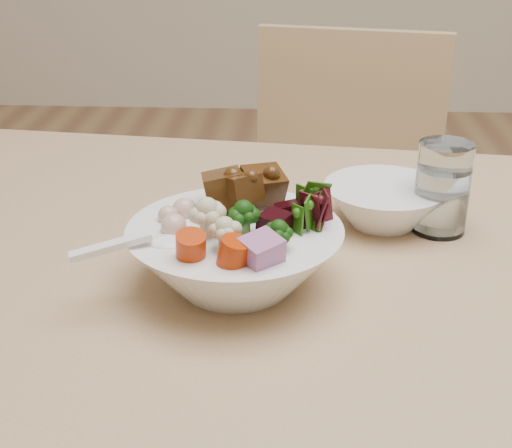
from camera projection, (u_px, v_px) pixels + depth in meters
name	position (u px, v px, depth m)	size (l,w,h in m)	color
chair_far	(338.00, 222.00, 1.45)	(0.45, 0.45, 0.84)	tan
food_bowl	(237.00, 251.00, 0.70)	(0.21, 0.21, 0.11)	white
soup_spoon	(152.00, 244.00, 0.65)	(0.11, 0.06, 0.02)	white
water_glass	(442.00, 192.00, 0.81)	(0.06, 0.06, 0.11)	silver
side_bowl	(384.00, 205.00, 0.83)	(0.14, 0.14, 0.05)	white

